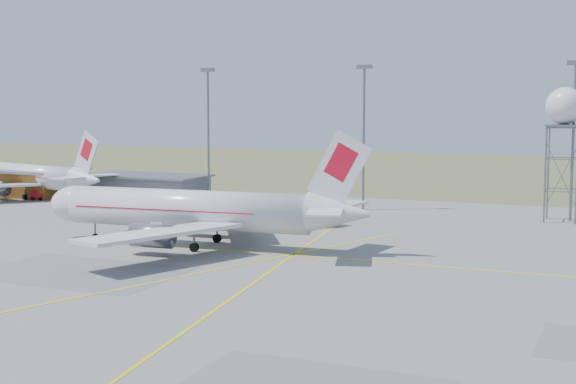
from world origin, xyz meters
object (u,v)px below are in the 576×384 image
at_px(airliner_far, 34,177).
at_px(baggage_tug, 39,196).
at_px(radar_tower, 563,147).
at_px(airliner_main, 193,211).
at_px(fire_truck, 305,211).

height_order(airliner_far, baggage_tug, airliner_far).
distance_m(airliner_far, radar_tower, 80.65).
relative_size(airliner_far, radar_tower, 1.87).
distance_m(airliner_main, radar_tower, 48.78).
bearing_deg(airliner_main, airliner_far, -36.44).
bearing_deg(airliner_far, airliner_main, 164.35).
distance_m(fire_truck, baggage_tug, 48.48).
relative_size(airliner_main, baggage_tug, 16.40).
height_order(airliner_far, radar_tower, radar_tower).
height_order(radar_tower, baggage_tug, radar_tower).
xyz_separation_m(radar_tower, baggage_tug, (-77.38, -7.92, -9.01)).
relative_size(airliner_main, airliner_far, 1.15).
height_order(airliner_main, baggage_tug, airliner_main).
relative_size(radar_tower, baggage_tug, 7.67).
xyz_separation_m(airliner_main, fire_truck, (4.83, 19.42, -2.15)).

